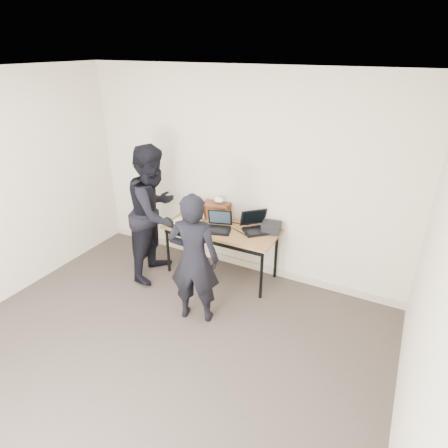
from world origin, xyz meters
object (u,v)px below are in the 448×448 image
Objects in this scene: laptop_beige at (189,218)px; laptop_right at (256,226)px; person_observer at (155,213)px; desk at (221,232)px; equipment_box at (271,227)px; laptop_center at (219,226)px; person_typist at (194,260)px; leather_satchel at (217,210)px.

laptop_right is at bearing 20.22° from laptop_beige.
person_observer is (-1.24, -0.48, 0.13)m from laptop_right.
person_observer reaches higher than laptop_right.
equipment_box is at bearing 16.34° from desk.
laptop_center reaches higher than equipment_box.
person_typist reaches higher than laptop_center.
leather_satchel is (0.30, 0.25, 0.08)m from laptop_beige.
person_observer is at bearing -143.82° from leather_satchel.
laptop_beige is 1.09m from person_typist.
laptop_beige is (-0.48, -0.03, 0.11)m from desk.
leather_satchel is at bearing 127.64° from desk.
person_typist reaches higher than laptop_beige.
laptop_right is 0.27× the size of person_observer.
equipment_box is (1.11, 0.22, 0.02)m from laptop_beige.
desk is 0.34m from leather_satchel.
laptop_beige is at bearing -168.88° from equipment_box.
equipment_box is (0.63, 0.19, 0.13)m from desk.
laptop_center is at bearing -94.26° from desk.
person_typist is (0.33, -1.15, -0.07)m from leather_satchel.
desk is at bearing 156.55° from laptop_right.
person_typist reaches higher than equipment_box.
desk is 0.97× the size of person_typist.
laptop_center is at bearing -96.30° from person_typist.
person_typist reaches higher than leather_satchel.
person_observer is at bearing -48.08° from person_typist.
laptop_right is (0.43, 0.15, 0.12)m from desk.
leather_satchel is (-0.18, 0.23, 0.19)m from desk.
laptop_right is at bearing -12.42° from leather_satchel.
person_observer reaches higher than laptop_center.
equipment_box reaches higher than desk.
person_typist is at bearing -128.90° from person_observer.
laptop_center is 0.89m from person_typist.
laptop_beige is 0.47m from laptop_center.
person_typist is (-0.28, -1.07, -0.00)m from laptop_right.
person_typist is (0.15, -0.92, 0.11)m from desk.
laptop_beige reaches higher than leather_satchel.
leather_satchel is (-0.18, 0.28, 0.07)m from laptop_center.
laptop_center is at bearing -159.27° from equipment_box.
equipment_box is at bearing -77.18° from person_observer.
laptop_center is 0.33m from leather_satchel.
laptop_beige is 0.20× the size of person_observer.
equipment_box is at bearing 20.16° from laptop_beige.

